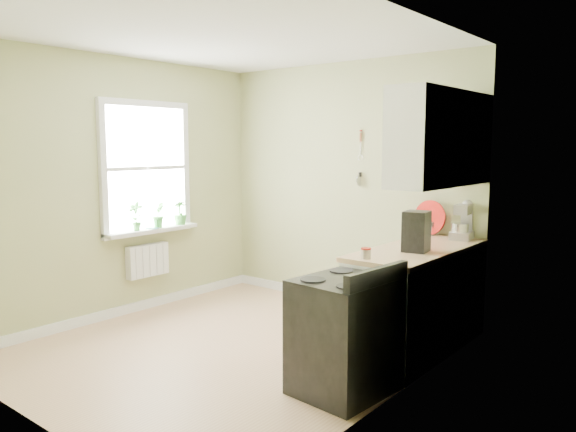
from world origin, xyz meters
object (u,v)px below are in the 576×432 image
Objects in this scene: kettle at (429,226)px; stand_mixer at (463,223)px; stove at (345,335)px; coffee_maker at (416,232)px.

stand_mixer is at bearing -3.38° from kettle.
coffee_maker reaches higher than stove.
kettle reaches higher than stove.
stove is 2.83× the size of coffee_maker.
stand_mixer reaches higher than stove.
coffee_maker is (0.07, 0.96, 0.64)m from stove.
kettle is at bearing 176.62° from stand_mixer.
stand_mixer is at bearing 86.27° from coffee_maker.
stand_mixer is 0.87m from coffee_maker.
coffee_maker reaches higher than kettle.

